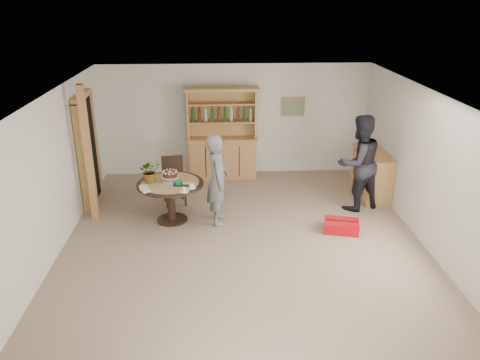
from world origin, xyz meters
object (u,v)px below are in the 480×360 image
at_px(hutch, 222,147).
at_px(sideboard, 372,174).
at_px(dining_chair, 174,177).
at_px(adult_person, 359,163).
at_px(teen_boy, 218,180).
at_px(red_suitcase, 341,226).
at_px(dining_table, 171,190).

bearing_deg(hutch, sideboard, -22.21).
relative_size(dining_chair, adult_person, 0.51).
xyz_separation_m(teen_boy, red_suitcase, (2.17, -0.47, -0.73)).
distance_m(sideboard, red_suitcase, 1.87).
relative_size(hutch, dining_table, 1.70).
bearing_deg(teen_boy, adult_person, -81.39).
relative_size(sideboard, dining_table, 1.05).
distance_m(hutch, red_suitcase, 3.50).
relative_size(teen_boy, red_suitcase, 2.45).
height_order(hutch, sideboard, hutch).
bearing_deg(dining_table, hutch, 66.27).
distance_m(dining_table, dining_chair, 0.83).
bearing_deg(hutch, adult_person, -35.55).
xyz_separation_m(hutch, dining_chair, (-0.98, -1.37, -0.15)).
bearing_deg(red_suitcase, adult_person, 75.61).
relative_size(hutch, sideboard, 1.62).
xyz_separation_m(hutch, teen_boy, (-0.12, -2.30, 0.14)).
bearing_deg(dining_table, red_suitcase, -10.79).
bearing_deg(red_suitcase, teen_boy, -178.74).
relative_size(sideboard, dining_chair, 1.33).
bearing_deg(adult_person, teen_boy, -11.39).
xyz_separation_m(adult_person, red_suitcase, (-0.51, -0.95, -0.83)).
distance_m(dining_table, red_suitcase, 3.11).
height_order(sideboard, red_suitcase, sideboard).
relative_size(hutch, adult_person, 1.10).
relative_size(sideboard, adult_person, 0.68).
distance_m(adult_person, red_suitcase, 1.36).
bearing_deg(teen_boy, dining_chair, 41.55).
height_order(sideboard, dining_table, sideboard).
distance_m(hutch, dining_chair, 1.70).
bearing_deg(dining_table, sideboard, 13.47).
height_order(hutch, adult_person, hutch).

